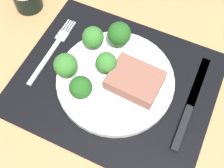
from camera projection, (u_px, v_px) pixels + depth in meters
ground_plane at (115, 86)px, 61.82cm from camera, size 140.00×110.00×3.00cm
placemat at (115, 82)px, 60.37cm from camera, size 41.67×34.32×0.30cm
plate at (115, 80)px, 59.53cm from camera, size 24.80×24.80×1.60cm
steak at (135, 80)px, 56.92cm from camera, size 10.82×8.66×2.95cm
broccoli_front_edge at (119, 34)px, 59.59cm from camera, size 5.07×5.07×6.42cm
broccoli_center at (93, 37)px, 59.87cm from camera, size 4.66×4.66×5.60cm
broccoli_near_fork at (81, 88)px, 54.35cm from camera, size 4.58×4.58×5.45cm
broccoli_back_left at (106, 63)px, 57.17cm from camera, size 4.33×4.33×5.21cm
broccoli_near_steak at (66, 65)px, 55.56cm from camera, size 4.83×4.83×6.57cm
fork at (52, 50)px, 63.85cm from camera, size 2.40×19.20×0.50cm
knife at (189, 109)px, 57.00cm from camera, size 1.80×23.00×0.80cm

